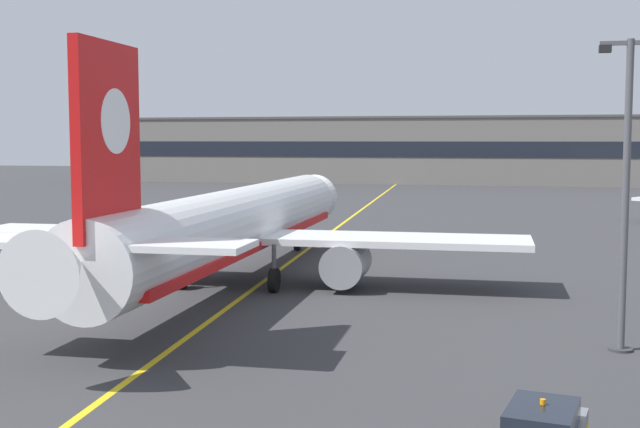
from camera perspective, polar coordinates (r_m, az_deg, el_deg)
ground_plane at (r=33.01m, az=-13.69°, el=-9.18°), size 400.00×400.00×0.00m
taxiway_centreline at (r=60.83m, az=-0.90°, el=-2.47°), size 11.55×179.67×0.01m
airliner_foreground at (r=46.01m, az=-5.75°, el=-0.75°), size 32.10×41.46×11.65m
apron_lamp_post at (r=33.21m, az=20.40°, el=1.60°), size 2.24×0.90×11.84m
safety_cone_by_nose_gear at (r=61.92m, az=-0.15°, el=-2.10°), size 0.44×0.44×0.55m
terminal_building at (r=154.08m, az=7.36°, el=4.41°), size 136.68×12.40×12.30m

